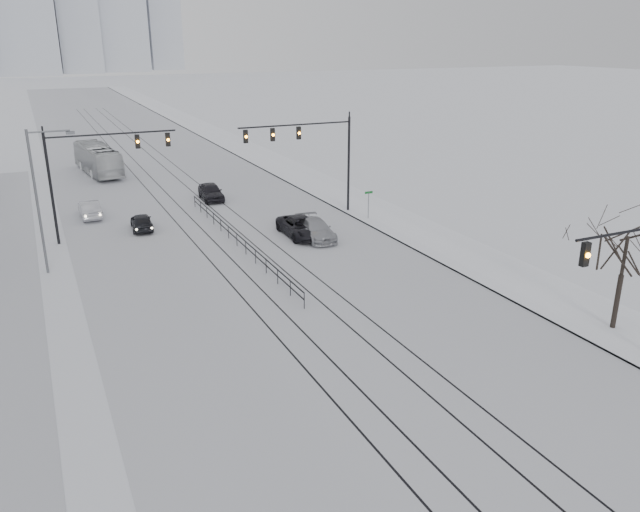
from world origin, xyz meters
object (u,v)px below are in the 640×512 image
(sedan_nb_front, at_px, (301,227))
(box_truck, at_px, (98,160))
(sedan_sb_outer, at_px, (90,209))
(sedan_sb_inner, at_px, (142,222))
(bare_tree, at_px, (626,247))
(sedan_nb_far, at_px, (211,192))
(sedan_nb_right, at_px, (316,230))

(sedan_nb_front, distance_m, box_truck, 32.01)
(sedan_sb_outer, bearing_deg, sedan_sb_inner, 120.21)
(sedan_sb_inner, distance_m, sedan_nb_front, 12.46)
(sedan_nb_front, height_order, box_truck, box_truck)
(bare_tree, bearing_deg, sedan_sb_outer, 123.29)
(sedan_sb_inner, distance_m, sedan_nb_far, 10.19)
(box_truck, bearing_deg, sedan_nb_far, 109.05)
(sedan_sb_outer, height_order, sedan_nb_far, sedan_nb_far)
(sedan_nb_far, height_order, box_truck, box_truck)
(bare_tree, relative_size, sedan_nb_front, 1.16)
(sedan_nb_front, xyz_separation_m, sedan_nb_far, (-3.09, 13.66, 0.03))
(sedan_sb_outer, bearing_deg, bare_tree, 122.43)
(sedan_nb_front, bearing_deg, sedan_sb_inner, 148.36)
(box_truck, bearing_deg, bare_tree, 103.63)
(sedan_nb_front, bearing_deg, bare_tree, -68.28)
(sedan_sb_inner, relative_size, sedan_nb_far, 0.86)
(sedan_sb_inner, height_order, box_truck, box_truck)
(bare_tree, height_order, box_truck, bare_tree)
(bare_tree, xyz_separation_m, sedan_sb_outer, (-21.88, 33.31, -3.78))
(sedan_sb_inner, relative_size, sedan_sb_outer, 0.88)
(sedan_sb_outer, relative_size, sedan_nb_right, 0.89)
(sedan_sb_inner, xyz_separation_m, box_truck, (-0.53, 23.35, 0.94))
(sedan_nb_right, relative_size, box_truck, 0.43)
(bare_tree, height_order, sedan_sb_outer, bare_tree)
(sedan_sb_inner, xyz_separation_m, sedan_sb_outer, (-3.25, 5.39, 0.06))
(sedan_sb_outer, relative_size, sedan_nb_far, 0.97)
(sedan_nb_front, relative_size, sedan_nb_far, 1.18)
(sedan_nb_right, xyz_separation_m, box_truck, (-11.80, 31.04, 0.88))
(sedan_sb_inner, xyz_separation_m, sedan_nb_far, (7.43, 6.97, 0.11))
(sedan_sb_outer, bearing_deg, box_truck, -99.49)
(bare_tree, height_order, sedan_sb_inner, bare_tree)
(sedan_sb_outer, bearing_deg, sedan_nb_front, 137.87)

